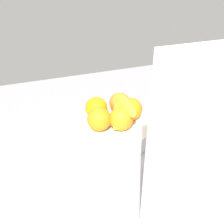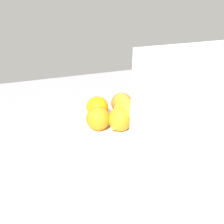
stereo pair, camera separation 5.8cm
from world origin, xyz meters
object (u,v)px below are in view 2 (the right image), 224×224
object	(u,v)px
cutting_board	(197,140)
orange_back_right	(97,107)
thermos_tumbler	(185,107)
orange_front_right	(120,119)
orange_front_left	(98,119)
fruit_bowl	(112,130)
orange_center	(132,110)
jar_lid	(157,107)
banana_bunch	(123,111)
orange_back_left	(122,103)

from	to	relation	value
cutting_board	orange_back_right	bearing A→B (deg)	-78.57
orange_back_right	thermos_tumbler	bearing A→B (deg)	166.31
orange_front_right	orange_back_right	xyz separation A→B (cm)	(4.15, -10.06, 0.00)
orange_front_right	thermos_tumbler	world-z (taller)	thermos_tumbler
orange_front_left	orange_back_right	xyz separation A→B (cm)	(-2.06, -7.43, 0.00)
orange_front_right	cutting_board	world-z (taller)	cutting_board
orange_front_right	fruit_bowl	bearing A→B (deg)	-79.58
orange_front_left	orange_center	bearing A→B (deg)	-171.61
orange_front_right	cutting_board	size ratio (longest dim) A/B	0.21
orange_center	cutting_board	xyz separation A→B (cm)	(1.44, 32.01, 9.04)
fruit_bowl	orange_front_right	size ratio (longest dim) A/B	3.51
fruit_bowl	orange_center	xyz separation A→B (cm)	(-6.86, 0.32, 6.35)
orange_back_right	jar_lid	xyz separation A→B (cm)	(-28.47, -7.96, -8.29)
banana_bunch	thermos_tumbler	xyz separation A→B (cm)	(-23.21, 1.23, -2.10)
orange_front_right	orange_back_left	bearing A→B (deg)	-114.71
orange_back_right	jar_lid	size ratio (longest dim) A/B	1.07
orange_front_right	orange_back_right	bearing A→B (deg)	-67.59
fruit_bowl	orange_center	distance (cm)	9.35
orange_back_right	banana_bunch	bearing A→B (deg)	138.52
orange_center	thermos_tumbler	xyz separation A→B (cm)	(-19.99, 1.71, -1.63)
fruit_bowl	cutting_board	world-z (taller)	cutting_board
banana_bunch	jar_lid	bearing A→B (deg)	-146.87
orange_center	thermos_tumbler	bearing A→B (deg)	175.12
orange_front_left	cutting_board	world-z (taller)	cutting_board
orange_front_left	orange_front_right	xyz separation A→B (cm)	(-6.21, 2.63, 0.00)
orange_center	thermos_tumbler	distance (cm)	20.12
banana_bunch	thermos_tumbler	world-z (taller)	thermos_tumbler
banana_bunch	orange_center	bearing A→B (deg)	-171.51
orange_front_right	orange_front_left	bearing A→B (deg)	-22.99
banana_bunch	cutting_board	bearing A→B (deg)	93.23
fruit_bowl	orange_center	bearing A→B (deg)	177.32
orange_front_right	banana_bunch	bearing A→B (deg)	-124.99
orange_back_left	cutting_board	world-z (taller)	cutting_board
fruit_bowl	orange_front_left	size ratio (longest dim) A/B	3.51
orange_center	jar_lid	bearing A→B (deg)	-143.46
orange_center	cutting_board	distance (cm)	33.30
fruit_bowl	cutting_board	distance (cm)	36.22
orange_center	banana_bunch	size ratio (longest dim) A/B	0.42
cutting_board	orange_front_right	bearing A→B (deg)	-82.22
fruit_bowl	orange_front_left	distance (cm)	8.56
orange_front_right	cutting_board	distance (cm)	29.38
orange_back_left	banana_bunch	bearing A→B (deg)	72.81
orange_front_left	thermos_tumbler	xyz separation A→B (cm)	(-32.18, -0.09, -1.63)
orange_front_right	cutting_board	bearing A→B (deg)	99.36
cutting_board	fruit_bowl	bearing A→B (deg)	-82.06
orange_front_right	banana_bunch	size ratio (longest dim) A/B	0.42
orange_front_left	cutting_board	bearing A→B (deg)	109.59
orange_center	orange_back_left	size ratio (longest dim) A/B	1.00
fruit_bowl	orange_back_left	size ratio (longest dim) A/B	3.51
orange_front_left	orange_back_right	size ratio (longest dim) A/B	1.00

